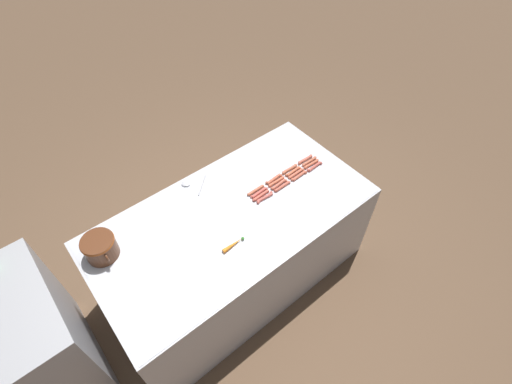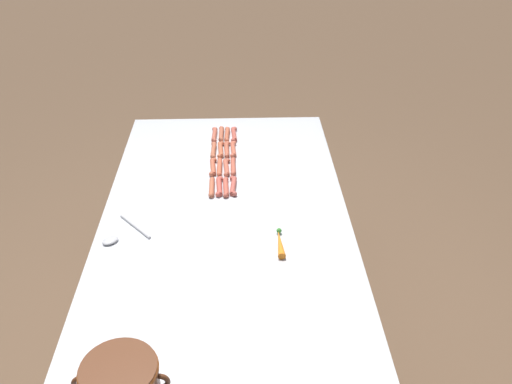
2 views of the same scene
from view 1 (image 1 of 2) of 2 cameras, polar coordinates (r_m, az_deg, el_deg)
name	(u,v)px [view 1 (image 1 of 2)]	position (r m, az deg, el deg)	size (l,w,h in m)	color
ground_plane	(237,273)	(3.60, -2.95, -12.07)	(20.00, 20.00, 0.00)	brown
griddle_counter	(234,247)	(3.21, -3.26, -8.25)	(1.10, 2.15, 0.89)	#BCBCC1
back_cabinet	(17,355)	(3.20, -32.33, -20.08)	(0.90, 0.81, 1.02)	#A0A0A4
hot_dog_0	(314,167)	(3.19, 8.79, 3.80)	(0.03, 0.16, 0.02)	#B75144
hot_dog_1	(299,176)	(3.10, 6.49, 2.43)	(0.03, 0.16, 0.02)	#BD5942
hot_dog_2	(282,186)	(3.01, 3.98, 0.85)	(0.03, 0.17, 0.02)	#B75440
hot_dog_3	(265,198)	(2.93, 1.32, -0.84)	(0.04, 0.16, 0.02)	#B45146
hot_dog_4	(311,164)	(3.21, 8.30, 4.20)	(0.03, 0.16, 0.02)	#B95A3E
hot_dog_5	(296,174)	(3.12, 6.08, 2.76)	(0.03, 0.17, 0.02)	#B75941
hot_dog_6	(279,184)	(3.03, 3.45, 1.16)	(0.04, 0.16, 0.02)	#B65A45
hot_dog_7	(261,195)	(2.94, 0.71, -0.52)	(0.03, 0.16, 0.02)	#B95342
hot_dog_8	(309,161)	(3.23, 8.03, 4.58)	(0.03, 0.17, 0.02)	#B15C41
hot_dog_9	(293,171)	(3.13, 5.61, 3.10)	(0.03, 0.16, 0.02)	#BD5D3E
hot_dog_10	(276,182)	(3.04, 3.07, 1.57)	(0.03, 0.17, 0.02)	#BE593D
hot_dog_11	(259,193)	(2.96, 0.46, -0.09)	(0.03, 0.16, 0.02)	#BC4F43
hot_dog_12	(305,159)	(3.24, 7.43, 4.88)	(0.03, 0.17, 0.02)	#B75946
hot_dog_13	(290,169)	(3.15, 5.08, 3.45)	(0.03, 0.17, 0.02)	#B15C41
hot_dog_14	(274,179)	(3.06, 2.70, 1.95)	(0.04, 0.16, 0.02)	#B8593E
hot_dog_15	(256,190)	(2.98, -0.06, 0.26)	(0.03, 0.17, 0.02)	#B45C3F
bean_pot	(100,247)	(2.78, -22.47, -7.62)	(0.28, 0.23, 0.17)	#562D19
serving_spoon	(191,184)	(3.07, -9.74, 1.13)	(0.21, 0.23, 0.02)	#B7B7BC
carrot	(234,244)	(2.68, -3.39, -7.86)	(0.04, 0.18, 0.03)	orange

